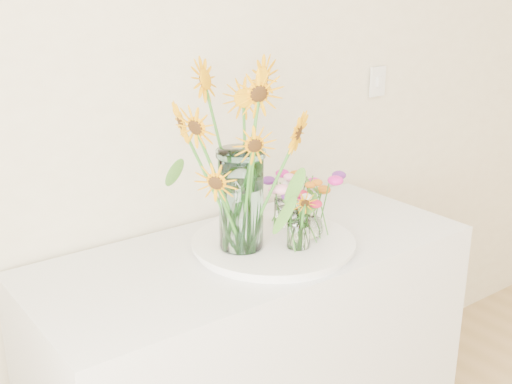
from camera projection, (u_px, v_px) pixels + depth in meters
counter at (254, 372)px, 2.14m from camera, size 1.40×0.60×0.90m
tray at (273, 245)px, 1.99m from camera, size 0.48×0.48×0.02m
mason_jar at (241, 200)px, 1.88m from camera, size 0.13×0.13×0.31m
sunflower_bouquet at (241, 157)px, 1.84m from camera, size 0.85×0.85×0.57m
small_vase_a at (298, 230)px, 1.91m from camera, size 0.08×0.08×0.12m
wildflower_posy_a at (299, 216)px, 1.90m from camera, size 0.18×0.18×0.21m
small_vase_b at (310, 219)px, 1.99m from camera, size 0.09×0.09×0.13m
wildflower_posy_b at (310, 205)px, 1.97m from camera, size 0.23×0.23×0.22m
small_vase_c at (283, 212)px, 2.08m from camera, size 0.07×0.07×0.10m
wildflower_posy_c at (283, 199)px, 2.07m from camera, size 0.20×0.20×0.19m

